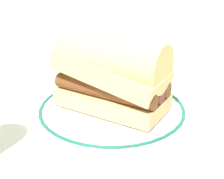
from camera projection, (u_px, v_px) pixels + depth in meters
name	position (u px, v px, depth m)	size (l,w,h in m)	color
ground_plane	(98.00, 116.00, 0.54)	(1.50, 1.50, 0.00)	beige
plate	(112.00, 110.00, 0.55)	(0.26, 0.26, 0.01)	white
sausage_sandwich	(112.00, 73.00, 0.52)	(0.18, 0.09, 0.12)	#D4B773
salt_shaker	(77.00, 52.00, 0.73)	(0.03, 0.03, 0.08)	white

